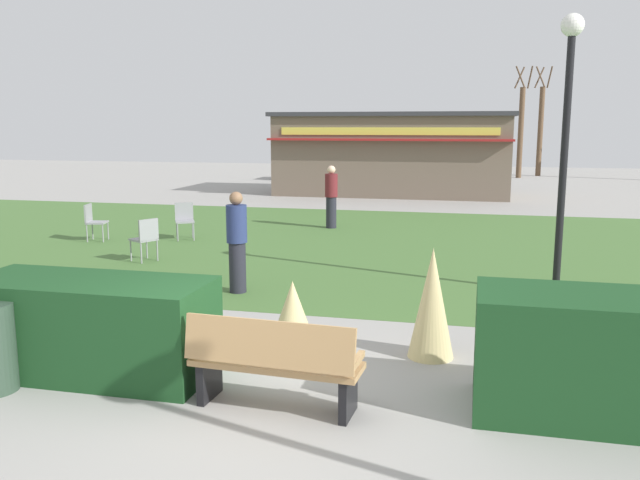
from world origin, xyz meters
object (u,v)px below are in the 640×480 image
Objects in this scene: cafe_chair_east at (185,218)px; parked_car_west_slot at (318,167)px; tree_center_bg at (540,129)px; person_strolling at (237,242)px; cafe_chair_west at (146,236)px; cafe_chair_center at (93,219)px; lamppost_mid at (566,123)px; park_bench at (274,363)px; person_standing at (331,196)px; tree_left_bg at (521,130)px; food_kiosk at (393,154)px.

parked_car_west_slot is at bearing 93.08° from cafe_chair_east.
person_strolling is at bearing -104.36° from tree_center_bg.
cafe_chair_west is 1.00× the size of cafe_chair_center.
lamppost_mid is 1.06× the size of parked_car_west_slot.
park_bench is 0.30× the size of tree_center_bg.
tree_center_bg is (7.13, 27.86, 1.70)m from person_strolling.
person_standing is 0.40× the size of parked_car_west_slot.
lamppost_mid is 8.21m from cafe_chair_west.
parked_car_west_slot is (-4.07, 15.33, -0.22)m from person_standing.
tree_left_bg is (11.12, 22.39, 1.99)m from cafe_chair_center.
person_strolling is 26.96m from tree_left_bg.
cafe_chair_east is at bearing 144.18° from person_standing.
lamppost_mid reaches higher than cafe_chair_west.
cafe_chair_center is at bearing -93.28° from parked_car_west_slot.
cafe_chair_east is at bearing 119.70° from park_bench.
person_strolling is at bearing -91.85° from food_kiosk.
food_kiosk is 11.39m from tree_left_bg.
tree_center_bg reaches higher than lamppost_mid.
person_strolling is (2.69, -1.92, 0.33)m from cafe_chair_west.
parked_car_west_slot is at bearing 93.76° from cafe_chair_west.
person_strolling reaches higher than cafe_chair_center.
lamppost_mid is 8.11m from person_standing.
tree_center_bg reaches higher than tree_left_bg.
cafe_chair_east is (-3.61, -11.70, -1.11)m from food_kiosk.
food_kiosk is 10.51× the size of cafe_chair_center.
parked_car_west_slot is at bearing 126.49° from food_kiosk.
person_standing is (-1.93, 11.38, 0.38)m from park_bench.
lamppost_mid is 10.85m from cafe_chair_center.
cafe_chair_east is at bearing 20.05° from cafe_chair_center.
parked_car_west_slot reaches higher than cafe_chair_center.
person_standing is at bearing -75.14° from parked_car_west_slot.
cafe_chair_center is 0.53× the size of person_strolling.
cafe_chair_west is 1.00× the size of cafe_chair_east.
person_strolling is 7.13m from person_standing.
park_bench is at bearing -52.98° from cafe_chair_west.
food_kiosk is 1.62× the size of tree_left_bg.
tree_left_bg is 0.98× the size of tree_center_bg.
tree_left_bg is 1.98m from tree_center_bg.
tree_center_bg is (1.12, 1.63, 0.05)m from tree_left_bg.
cafe_chair_west is at bearing 127.02° from park_bench.
person_strolling is 1.00× the size of person_standing.
cafe_chair_east is 1.00× the size of cafe_chair_center.
food_kiosk is 5.54× the size of person_strolling.
food_kiosk is 1.60× the size of tree_center_bg.
cafe_chair_center is at bearing -116.41° from tree_left_bg.
cafe_chair_west and cafe_chair_center have the same top height.
tree_left_bg reaches higher than park_bench.
cafe_chair_center is 0.53× the size of person_standing.
food_kiosk is 14.77m from cafe_chair_west.
park_bench is 1.94× the size of cafe_chair_east.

